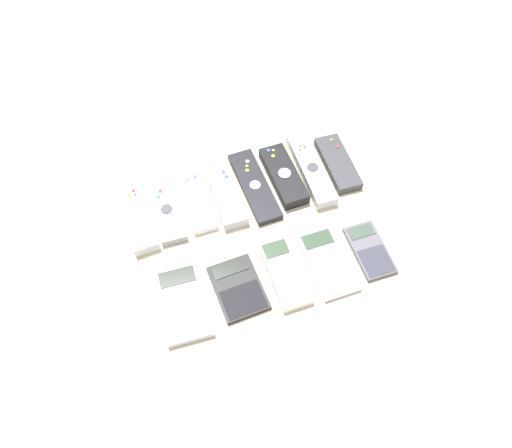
{
  "coord_description": "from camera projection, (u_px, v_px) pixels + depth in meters",
  "views": [
    {
      "loc": [
        -0.18,
        -0.5,
        0.89
      ],
      "look_at": [
        0.0,
        0.03,
        0.01
      ],
      "focal_mm": 35.0,
      "sensor_mm": 36.0,
      "label": 1
    }
  ],
  "objects": [
    {
      "name": "calculator_0",
      "position": [
        183.0,
        303.0,
        0.95
      ],
      "size": [
        0.1,
        0.16,
        0.02
      ],
      "rotation": [
        0.0,
        0.0,
        -0.05
      ],
      "color": "#B2B2B7",
      "rests_on": "ground_plane"
    },
    {
      "name": "remote_4",
      "position": [
        254.0,
        186.0,
        1.1
      ],
      "size": [
        0.06,
        0.2,
        0.02
      ],
      "rotation": [
        0.0,
        0.0,
        0.03
      ],
      "color": "black",
      "rests_on": "ground_plane"
    },
    {
      "name": "remote_0",
      "position": [
        137.0,
        218.0,
        1.05
      ],
      "size": [
        0.06,
        0.17,
        0.03
      ],
      "rotation": [
        0.0,
        0.0,
        0.05
      ],
      "color": "#B7B7BC",
      "rests_on": "ground_plane"
    },
    {
      "name": "ground_plane",
      "position": [
        260.0,
        237.0,
        1.03
      ],
      "size": [
        3.0,
        3.0,
        0.0
      ],
      "primitive_type": "plane",
      "color": "beige"
    },
    {
      "name": "remote_6",
      "position": [
        311.0,
        169.0,
        1.12
      ],
      "size": [
        0.06,
        0.21,
        0.03
      ],
      "rotation": [
        0.0,
        0.0,
        -0.04
      ],
      "color": "#B7B7BC",
      "rests_on": "ground_plane"
    },
    {
      "name": "calculator_4",
      "position": [
        370.0,
        250.0,
        1.01
      ],
      "size": [
        0.07,
        0.13,
        0.01
      ],
      "rotation": [
        0.0,
        0.0,
        -0.02
      ],
      "color": "#4C4C51",
      "rests_on": "ground_plane"
    },
    {
      "name": "remote_1",
      "position": [
        167.0,
        212.0,
        1.06
      ],
      "size": [
        0.06,
        0.16,
        0.02
      ],
      "rotation": [
        0.0,
        0.0,
        -0.03
      ],
      "color": "gray",
      "rests_on": "ground_plane"
    },
    {
      "name": "remote_2",
      "position": [
        196.0,
        202.0,
        1.07
      ],
      "size": [
        0.05,
        0.15,
        0.02
      ],
      "rotation": [
        0.0,
        0.0,
        -0.0
      ],
      "color": "white",
      "rests_on": "ground_plane"
    },
    {
      "name": "remote_5",
      "position": [
        284.0,
        176.0,
        1.11
      ],
      "size": [
        0.06,
        0.16,
        0.03
      ],
      "rotation": [
        0.0,
        0.0,
        0.02
      ],
      "color": "black",
      "rests_on": "ground_plane"
    },
    {
      "name": "calculator_2",
      "position": [
        285.0,
        273.0,
        0.98
      ],
      "size": [
        0.06,
        0.15,
        0.02
      ],
      "rotation": [
        0.0,
        0.0,
        -0.0
      ],
      "color": "beige",
      "rests_on": "ground_plane"
    },
    {
      "name": "remote_3",
      "position": [
        225.0,
        193.0,
        1.08
      ],
      "size": [
        0.06,
        0.18,
        0.03
      ],
      "rotation": [
        0.0,
        0.0,
        -0.03
      ],
      "color": "#B7B7BC",
      "rests_on": "ground_plane"
    },
    {
      "name": "calculator_1",
      "position": [
        238.0,
        288.0,
        0.97
      ],
      "size": [
        0.09,
        0.13,
        0.01
      ],
      "rotation": [
        0.0,
        0.0,
        0.05
      ],
      "color": "black",
      "rests_on": "ground_plane"
    },
    {
      "name": "remote_7",
      "position": [
        338.0,
        163.0,
        1.13
      ],
      "size": [
        0.06,
        0.16,
        0.02
      ],
      "rotation": [
        0.0,
        0.0,
        -0.04
      ],
      "color": "#333338",
      "rests_on": "ground_plane"
    },
    {
      "name": "calculator_3",
      "position": [
        327.0,
        262.0,
        1.0
      ],
      "size": [
        0.08,
        0.16,
        0.01
      ],
      "rotation": [
        0.0,
        0.0,
        -0.0
      ],
      "color": "#B2B2B7",
      "rests_on": "ground_plane"
    }
  ]
}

